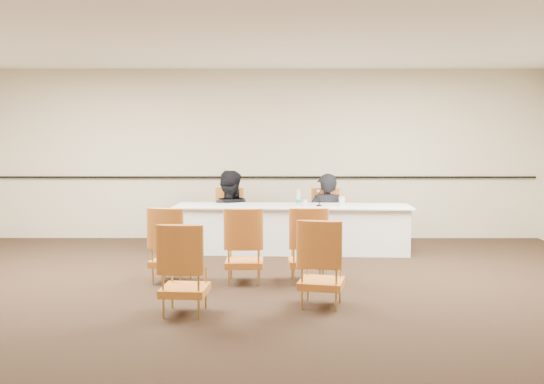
{
  "coord_description": "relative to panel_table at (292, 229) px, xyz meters",
  "views": [
    {
      "loc": [
        0.24,
        -6.76,
        1.82
      ],
      "look_at": [
        0.22,
        2.6,
        0.96
      ],
      "focal_mm": 40.0,
      "sensor_mm": 36.0,
      "label": 1
    }
  ],
  "objects": [
    {
      "name": "floor",
      "position": [
        -0.54,
        -2.68,
        -0.37
      ],
      "size": [
        10.0,
        10.0,
        0.0
      ],
      "primitive_type": "plane",
      "color": "black",
      "rests_on": "ground"
    },
    {
      "name": "ceiling",
      "position": [
        -0.54,
        -2.68,
        2.63
      ],
      "size": [
        10.0,
        10.0,
        0.0
      ],
      "primitive_type": "plane",
      "rotation": [
        3.14,
        0.0,
        0.0
      ],
      "color": "white",
      "rests_on": "ground"
    },
    {
      "name": "wall_back",
      "position": [
        -0.54,
        1.32,
        1.13
      ],
      "size": [
        10.0,
        0.04,
        3.0
      ],
      "primitive_type": "cube",
      "color": "beige",
      "rests_on": "ground"
    },
    {
      "name": "wall_rail",
      "position": [
        -0.54,
        1.28,
        0.73
      ],
      "size": [
        9.8,
        0.04,
        0.03
      ],
      "primitive_type": "cube",
      "color": "black",
      "rests_on": "wall_back"
    },
    {
      "name": "panel_table",
      "position": [
        0.0,
        0.0,
        0.0
      ],
      "size": [
        3.73,
        1.04,
        0.74
      ],
      "primitive_type": null,
      "rotation": [
        0.0,
        0.0,
        -0.05
      ],
      "color": "white",
      "rests_on": "ground"
    },
    {
      "name": "panelist_main",
      "position": [
        0.57,
        0.52,
        -0.02
      ],
      "size": [
        0.69,
        0.52,
        1.72
      ],
      "primitive_type": "imported",
      "rotation": [
        0.0,
        0.0,
        3.33
      ],
      "color": "black",
      "rests_on": "ground"
    },
    {
      "name": "panelist_main_chair",
      "position": [
        0.57,
        0.52,
        0.1
      ],
      "size": [
        0.52,
        0.52,
        0.95
      ],
      "primitive_type": null,
      "rotation": [
        0.0,
        0.0,
        -0.05
      ],
      "color": "#C75F23",
      "rests_on": "ground"
    },
    {
      "name": "panelist_second",
      "position": [
        -1.05,
        0.61,
        -0.01
      ],
      "size": [
        0.89,
        0.7,
        1.78
      ],
      "primitive_type": "imported",
      "rotation": [
        0.0,
        0.0,
        3.11
      ],
      "color": "black",
      "rests_on": "ground"
    },
    {
      "name": "panelist_second_chair",
      "position": [
        -1.05,
        0.61,
        0.1
      ],
      "size": [
        0.52,
        0.52,
        0.95
      ],
      "primitive_type": null,
      "rotation": [
        0.0,
        0.0,
        -0.05
      ],
      "color": "#C75F23",
      "rests_on": "ground"
    },
    {
      "name": "papers",
      "position": [
        0.57,
        -0.11,
        0.37
      ],
      "size": [
        0.33,
        0.27,
        0.0
      ],
      "primitive_type": "cube",
      "rotation": [
        0.0,
        0.0,
        0.16
      ],
      "color": "silver",
      "rests_on": "panel_table"
    },
    {
      "name": "microphone",
      "position": [
        0.41,
        -0.09,
        0.5
      ],
      "size": [
        0.1,
        0.18,
        0.25
      ],
      "primitive_type": null,
      "rotation": [
        0.0,
        0.0,
        0.04
      ],
      "color": "black",
      "rests_on": "panel_table"
    },
    {
      "name": "water_bottle",
      "position": [
        0.09,
        -0.0,
        0.49
      ],
      "size": [
        0.09,
        0.09,
        0.25
      ],
      "primitive_type": null,
      "rotation": [
        0.0,
        0.0,
        -0.17
      ],
      "color": "#198C7E",
      "rests_on": "panel_table"
    },
    {
      "name": "drinking_glass",
      "position": [
        0.2,
        -0.05,
        0.42
      ],
      "size": [
        0.07,
        0.07,
        0.1
      ],
      "primitive_type": "cylinder",
      "rotation": [
        0.0,
        0.0,
        -0.1
      ],
      "color": "white",
      "rests_on": "panel_table"
    },
    {
      "name": "coffee_cup",
      "position": [
        0.76,
        -0.11,
        0.44
      ],
      "size": [
        0.11,
        0.11,
        0.14
      ],
      "primitive_type": "cylinder",
      "rotation": [
        0.0,
        0.0,
        -0.24
      ],
      "color": "silver",
      "rests_on": "panel_table"
    },
    {
      "name": "aud_chair_front_left",
      "position": [
        -1.57,
        -1.97,
        0.1
      ],
      "size": [
        0.6,
        0.6,
        0.95
      ],
      "primitive_type": null,
      "rotation": [
        0.0,
        0.0,
        -0.23
      ],
      "color": "#C75F23",
      "rests_on": "ground"
    },
    {
      "name": "aud_chair_front_mid",
      "position": [
        -0.66,
        -2.01,
        0.1
      ],
      "size": [
        0.5,
        0.5,
        0.95
      ],
      "primitive_type": null,
      "rotation": [
        0.0,
        0.0,
        -0.0
      ],
      "color": "#C75F23",
      "rests_on": "ground"
    },
    {
      "name": "aud_chair_front_right",
      "position": [
        0.13,
        -1.96,
        0.1
      ],
      "size": [
        0.51,
        0.51,
        0.95
      ],
      "primitive_type": null,
      "rotation": [
        0.0,
        0.0,
        0.02
      ],
      "color": "#C75F23",
      "rests_on": "ground"
    },
    {
      "name": "aud_chair_back_left",
      "position": [
        -1.21,
        -3.34,
        0.1
      ],
      "size": [
        0.54,
        0.54,
        0.95
      ],
      "primitive_type": null,
      "rotation": [
        0.0,
        0.0,
        -0.09
      ],
      "color": "#C75F23",
      "rests_on": "ground"
    },
    {
      "name": "aud_chair_back_right",
      "position": [
        0.22,
        -3.06,
        0.1
      ],
      "size": [
        0.6,
        0.6,
        0.95
      ],
      "primitive_type": null,
      "rotation": [
        0.0,
        0.0,
        -0.23
      ],
      "color": "#C75F23",
      "rests_on": "ground"
    }
  ]
}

